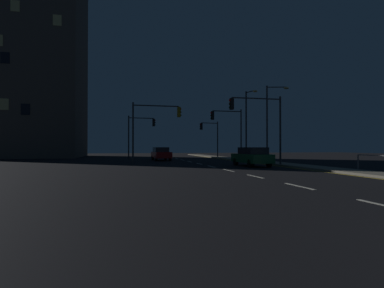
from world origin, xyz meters
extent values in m
plane|color=black|center=(0.00, 17.50, 0.00)|extent=(112.00, 112.00, 0.00)
cube|color=gray|center=(6.82, 17.50, 0.07)|extent=(2.18, 77.00, 0.14)
cube|color=silver|center=(0.00, 9.00, 0.01)|extent=(0.14, 2.00, 0.01)
cube|color=silver|center=(0.00, 13.00, 0.01)|extent=(0.14, 2.00, 0.01)
cube|color=silver|center=(0.00, 17.00, 0.01)|extent=(0.14, 2.00, 0.01)
cube|color=silver|center=(0.00, 21.00, 0.01)|extent=(0.14, 2.00, 0.01)
cube|color=silver|center=(0.00, 25.00, 0.01)|extent=(0.14, 2.00, 0.01)
cube|color=silver|center=(0.00, 29.00, 0.01)|extent=(0.14, 2.00, 0.01)
cube|color=silver|center=(0.00, 33.00, 0.01)|extent=(0.14, 2.00, 0.01)
cube|color=silver|center=(0.00, 37.00, 0.01)|extent=(0.14, 2.00, 0.01)
cube|color=silver|center=(0.00, 41.00, 0.01)|extent=(0.14, 2.00, 0.01)
cube|color=silver|center=(0.00, 45.00, 0.01)|extent=(0.14, 2.00, 0.01)
cube|color=gold|center=(5.48, 22.50, 0.01)|extent=(0.14, 53.00, 0.01)
cube|color=#14592D|center=(3.37, 20.69, 0.67)|extent=(1.91, 4.44, 0.70)
cube|color=#1E2328|center=(3.37, 20.44, 1.29)|extent=(1.65, 2.50, 0.55)
cylinder|color=black|center=(2.54, 22.08, 0.32)|extent=(0.23, 0.64, 0.64)
cylinder|color=black|center=(4.14, 22.11, 0.32)|extent=(0.23, 0.64, 0.64)
cylinder|color=black|center=(2.60, 19.27, 0.32)|extent=(0.23, 0.64, 0.64)
cylinder|color=black|center=(4.20, 19.30, 0.32)|extent=(0.23, 0.64, 0.64)
cube|color=#B71414|center=(-2.65, 32.68, 0.67)|extent=(2.02, 4.48, 0.70)
cube|color=#1E2328|center=(-2.67, 32.93, 1.29)|extent=(1.71, 2.54, 0.55)
cylinder|color=black|center=(-1.79, 31.31, 0.32)|extent=(0.25, 0.65, 0.64)
cylinder|color=black|center=(-3.39, 31.24, 0.32)|extent=(0.25, 0.65, 0.64)
cylinder|color=black|center=(-1.92, 34.13, 0.32)|extent=(0.25, 0.65, 0.64)
cylinder|color=black|center=(-3.52, 34.05, 0.32)|extent=(0.25, 0.65, 0.64)
cylinder|color=#2D3033|center=(6.33, 38.46, 2.72)|extent=(0.16, 0.16, 5.17)
cylinder|color=#2D3033|center=(5.06, 38.32, 5.06)|extent=(2.55, 0.39, 0.11)
cube|color=black|center=(3.79, 38.18, 4.53)|extent=(0.32, 0.37, 0.95)
sphere|color=red|center=(3.63, 38.17, 4.83)|extent=(0.20, 0.20, 0.20)
sphere|color=black|center=(3.63, 38.17, 4.53)|extent=(0.20, 0.20, 0.20)
sphere|color=black|center=(3.63, 38.17, 4.23)|extent=(0.20, 0.20, 0.20)
cylinder|color=#2D3033|center=(-6.40, 34.80, 2.73)|extent=(0.16, 0.16, 5.45)
cylinder|color=#2D3033|center=(-4.86, 34.85, 5.20)|extent=(3.07, 0.22, 0.11)
cube|color=black|center=(-3.33, 34.91, 4.68)|extent=(0.29, 0.35, 0.95)
sphere|color=red|center=(-3.17, 34.91, 4.98)|extent=(0.20, 0.20, 0.20)
sphere|color=black|center=(-3.17, 34.91, 4.68)|extent=(0.20, 0.20, 0.20)
sphere|color=black|center=(-3.17, 34.91, 4.38)|extent=(0.20, 0.20, 0.20)
cylinder|color=#4C4C51|center=(5.97, 28.98, 3.00)|extent=(0.16, 0.16, 5.72)
cylinder|color=#2D3033|center=(4.28, 28.99, 5.61)|extent=(3.37, 0.13, 0.11)
cube|color=black|center=(2.60, 29.00, 5.09)|extent=(0.28, 0.34, 0.95)
sphere|color=red|center=(2.44, 29.00, 5.39)|extent=(0.20, 0.20, 0.20)
sphere|color=black|center=(2.44, 29.00, 5.09)|extent=(0.20, 0.20, 0.20)
sphere|color=black|center=(2.44, 29.00, 4.79)|extent=(0.20, 0.20, 0.20)
cylinder|color=#2D3033|center=(-6.14, 25.30, 2.84)|extent=(0.16, 0.16, 5.67)
cylinder|color=#2D3033|center=(-4.02, 25.28, 5.42)|extent=(4.24, 0.16, 0.11)
cube|color=olive|center=(-1.90, 25.25, 4.90)|extent=(0.28, 0.34, 0.95)
sphere|color=red|center=(-1.75, 25.25, 5.20)|extent=(0.20, 0.20, 0.20)
sphere|color=black|center=(-1.75, 25.25, 4.90)|extent=(0.20, 0.20, 0.20)
sphere|color=black|center=(-1.75, 25.25, 4.60)|extent=(0.20, 0.20, 0.20)
cylinder|color=#2D3033|center=(6.07, 20.75, 3.03)|extent=(0.16, 0.16, 5.78)
cylinder|color=#38383D|center=(3.89, 20.81, 5.67)|extent=(4.36, 0.23, 0.11)
cube|color=black|center=(1.71, 20.87, 5.15)|extent=(0.29, 0.35, 0.95)
sphere|color=red|center=(1.55, 20.87, 5.45)|extent=(0.20, 0.20, 0.20)
sphere|color=black|center=(1.55, 20.87, 5.15)|extent=(0.20, 0.20, 0.20)
sphere|color=black|center=(1.55, 20.87, 4.85)|extent=(0.20, 0.20, 0.20)
cylinder|color=#4C4C51|center=(7.09, 25.00, 3.96)|extent=(0.18, 0.18, 7.64)
cylinder|color=#4C4C51|center=(8.01, 24.74, 7.63)|extent=(1.87, 0.62, 0.10)
ellipsoid|color=#F9D172|center=(8.93, 24.48, 7.53)|extent=(0.56, 0.36, 0.24)
cylinder|color=#38383D|center=(6.80, 29.44, 4.09)|extent=(0.18, 0.18, 7.90)
cylinder|color=#2D3033|center=(7.00, 28.68, 7.89)|extent=(0.50, 1.54, 0.10)
ellipsoid|color=#F9D172|center=(7.20, 27.92, 7.79)|extent=(0.56, 0.36, 0.24)
cylinder|color=#59595E|center=(7.76, 14.20, 0.61)|extent=(0.09, 0.09, 0.95)
cube|color=brown|center=(-21.22, 47.78, 15.98)|extent=(15.31, 13.71, 31.96)
cube|color=black|center=(-19.78, 40.90, 6.62)|extent=(1.10, 0.06, 1.50)
cube|color=#EACC7A|center=(-21.10, 40.90, 20.36)|extent=(1.10, 0.06, 1.50)
cube|color=#EACC7A|center=(-22.33, 40.90, 7.22)|extent=(1.10, 0.06, 1.50)
cube|color=black|center=(-22.26, 40.90, 13.35)|extent=(1.10, 0.06, 1.50)
cube|color=#EACC7A|center=(-15.91, 40.90, 18.97)|extent=(1.10, 0.06, 1.50)
camera|label=1|loc=(-6.88, -1.28, 1.59)|focal=26.79mm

